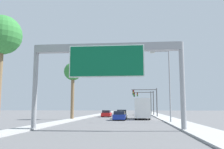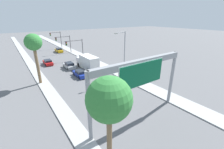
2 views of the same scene
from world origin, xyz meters
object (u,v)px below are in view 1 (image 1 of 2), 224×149
object	(u,v)px
traffic_light_mid_block	(146,99)
traffic_light_far_intersection	(146,99)
car_far_right	(140,112)
car_mid_center	(120,116)
car_near_left	(107,114)
palm_tree_background	(73,73)
sign_gantry	(107,61)
truck_box_primary	(142,109)
palm_tree_foreground	(2,37)
street_lamp_right	(167,80)
traffic_light_near_intersection	(148,97)
car_mid_left	(122,114)

from	to	relation	value
traffic_light_mid_block	traffic_light_far_intersection	distance (m)	10.01
car_far_right	traffic_light_far_intersection	world-z (taller)	traffic_light_far_intersection
car_mid_center	car_near_left	xyz separation A→B (m)	(-3.50, 12.75, -0.02)
traffic_light_far_intersection	palm_tree_background	world-z (taller)	palm_tree_background
sign_gantry	truck_box_primary	size ratio (longest dim) A/B	1.66
sign_gantry	traffic_light_mid_block	bearing A→B (deg)	82.82
palm_tree_foreground	palm_tree_background	distance (m)	22.55
traffic_light_mid_block	palm_tree_background	world-z (taller)	palm_tree_background
traffic_light_mid_block	street_lamp_right	bearing A→B (deg)	-87.02
sign_gantry	palm_tree_background	distance (m)	19.74
traffic_light_mid_block	traffic_light_far_intersection	bearing A→B (deg)	87.72
car_near_left	traffic_light_near_intersection	bearing A→B (deg)	1.85
street_lamp_right	truck_box_primary	bearing A→B (deg)	107.81
car_mid_left	palm_tree_foreground	bearing A→B (deg)	-104.50
truck_box_primary	palm_tree_foreground	xyz separation A→B (m)	(-10.74, -24.95, 5.41)
car_near_left	traffic_light_mid_block	distance (m)	13.79
truck_box_primary	street_lamp_right	xyz separation A→B (m)	(3.07, -9.55, 3.75)
sign_gantry	traffic_light_near_intersection	distance (m)	30.59
traffic_light_near_intersection	palm_tree_foreground	xyz separation A→B (m)	(-12.24, -34.52, 3.10)
truck_box_primary	palm_tree_background	xyz separation A→B (m)	(-11.17, -2.41, 5.76)
traffic_light_mid_block	palm_tree_foreground	size ratio (longest dim) A/B	0.68
palm_tree_background	traffic_light_mid_block	bearing A→B (deg)	59.93
truck_box_primary	traffic_light_far_intersection	world-z (taller)	traffic_light_far_intersection
car_near_left	truck_box_primary	xyz separation A→B (m)	(7.00, -9.29, 1.06)
car_far_right	traffic_light_mid_block	size ratio (longest dim) A/B	0.77
traffic_light_near_intersection	car_near_left	bearing A→B (deg)	-178.15
car_near_left	street_lamp_right	xyz separation A→B (m)	(10.07, -18.84, 4.81)
car_near_left	traffic_light_near_intersection	size ratio (longest dim) A/B	0.74
truck_box_primary	palm_tree_background	bearing A→B (deg)	-167.84
traffic_light_mid_block	traffic_light_near_intersection	bearing A→B (deg)	-90.32
car_mid_center	car_near_left	world-z (taller)	car_mid_center
car_far_right	car_mid_left	size ratio (longest dim) A/B	1.01
palm_tree_foreground	sign_gantry	bearing A→B (deg)	31.34
sign_gantry	car_mid_left	size ratio (longest dim) A/B	2.98
car_mid_left	truck_box_primary	size ratio (longest dim) A/B	0.56
traffic_light_mid_block	palm_tree_foreground	world-z (taller)	palm_tree_foreground
car_near_left	palm_tree_foreground	bearing A→B (deg)	-96.24
palm_tree_foreground	car_mid_left	bearing A→B (deg)	75.50
traffic_light_near_intersection	palm_tree_background	bearing A→B (deg)	-136.61
car_mid_left	palm_tree_foreground	size ratio (longest dim) A/B	0.52
truck_box_primary	street_lamp_right	distance (m)	10.71
car_mid_center	truck_box_primary	size ratio (longest dim) A/B	0.53
car_mid_center	palm_tree_foreground	xyz separation A→B (m)	(-7.24, -21.50, 6.45)
traffic_light_near_intersection	street_lamp_right	size ratio (longest dim) A/B	0.62
car_near_left	traffic_light_near_intersection	xyz separation A→B (m)	(8.50, 0.27, 3.37)
truck_box_primary	traffic_light_mid_block	distance (m)	19.77
car_mid_left	traffic_light_near_intersection	bearing A→B (deg)	52.52
sign_gantry	car_near_left	size ratio (longest dim) A/B	3.09
traffic_light_mid_block	car_near_left	bearing A→B (deg)	-129.78
traffic_light_mid_block	palm_tree_background	bearing A→B (deg)	-120.07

